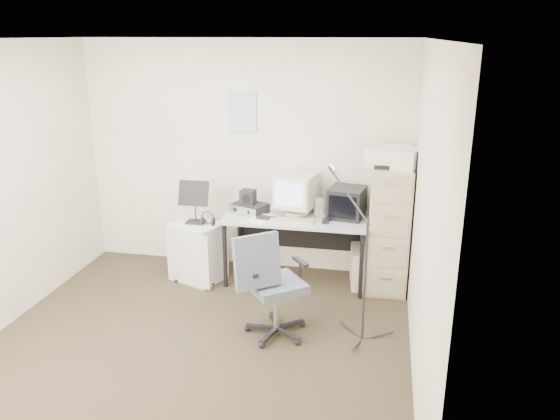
% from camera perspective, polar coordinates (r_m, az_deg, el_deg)
% --- Properties ---
extents(floor, '(3.60, 3.60, 0.01)m').
position_cam_1_polar(floor, '(4.86, -8.81, -13.86)').
color(floor, '#312719').
rests_on(floor, ground).
extents(ceiling, '(3.60, 3.60, 0.01)m').
position_cam_1_polar(ceiling, '(4.14, -10.53, 17.15)').
color(ceiling, white).
rests_on(ceiling, ground).
extents(wall_back, '(3.60, 0.02, 2.50)m').
position_cam_1_polar(wall_back, '(5.99, -3.62, 5.51)').
color(wall_back, '#EEE7CD').
rests_on(wall_back, ground).
extents(wall_front, '(3.60, 0.02, 2.50)m').
position_cam_1_polar(wall_front, '(2.85, -22.40, -10.39)').
color(wall_front, '#EEE7CD').
rests_on(wall_front, ground).
extents(wall_right, '(0.02, 3.60, 2.50)m').
position_cam_1_polar(wall_right, '(4.08, 14.84, -1.07)').
color(wall_right, '#EEE7CD').
rests_on(wall_right, ground).
extents(wall_calendar, '(0.30, 0.02, 0.44)m').
position_cam_1_polar(wall_calendar, '(5.90, -3.94, 10.24)').
color(wall_calendar, white).
rests_on(wall_calendar, wall_back).
extents(filing_cabinet, '(0.40, 0.60, 1.30)m').
position_cam_1_polar(filing_cabinet, '(5.66, 11.34, -1.88)').
color(filing_cabinet, '#C4B98D').
rests_on(filing_cabinet, floor).
extents(printer, '(0.57, 0.47, 0.19)m').
position_cam_1_polar(printer, '(5.44, 11.81, 5.43)').
color(printer, silver).
rests_on(printer, filing_cabinet).
extents(desk, '(1.50, 0.70, 0.73)m').
position_cam_1_polar(desk, '(5.80, 1.73, -4.05)').
color(desk, '#BBBBB6').
rests_on(desk, floor).
extents(crt_monitor, '(0.45, 0.47, 0.42)m').
position_cam_1_polar(crt_monitor, '(5.70, 1.74, 1.70)').
color(crt_monitor, silver).
rests_on(crt_monitor, desk).
extents(crt_tv, '(0.40, 0.42, 0.31)m').
position_cam_1_polar(crt_tv, '(5.64, 7.00, 0.79)').
color(crt_tv, black).
rests_on(crt_tv, desk).
extents(desk_speaker, '(0.11, 0.11, 0.17)m').
position_cam_1_polar(desk_speaker, '(5.73, 4.04, 0.38)').
color(desk_speaker, beige).
rests_on(desk_speaker, desk).
extents(keyboard, '(0.47, 0.20, 0.03)m').
position_cam_1_polar(keyboard, '(5.47, 1.12, -1.22)').
color(keyboard, silver).
rests_on(keyboard, desk).
extents(mouse, '(0.06, 0.11, 0.03)m').
position_cam_1_polar(mouse, '(5.49, 4.78, -1.16)').
color(mouse, black).
rests_on(mouse, desk).
extents(radio_receiver, '(0.42, 0.36, 0.10)m').
position_cam_1_polar(radio_receiver, '(5.77, -3.17, 0.20)').
color(radio_receiver, black).
rests_on(radio_receiver, desk).
extents(radio_speaker, '(0.16, 0.15, 0.15)m').
position_cam_1_polar(radio_speaker, '(5.74, -3.37, 1.39)').
color(radio_speaker, black).
rests_on(radio_speaker, radio_receiver).
extents(papers, '(0.25, 0.30, 0.02)m').
position_cam_1_polar(papers, '(5.57, -1.97, -0.91)').
color(papers, white).
rests_on(papers, desk).
extents(pc_tower, '(0.24, 0.45, 0.40)m').
position_cam_1_polar(pc_tower, '(5.84, 8.38, -5.84)').
color(pc_tower, silver).
rests_on(pc_tower, floor).
extents(office_chair, '(0.79, 0.79, 0.98)m').
position_cam_1_polar(office_chair, '(4.73, -0.41, -7.67)').
color(office_chair, '#515E6E').
rests_on(office_chair, floor).
extents(side_cart, '(0.63, 0.57, 0.63)m').
position_cam_1_polar(side_cart, '(5.93, -8.60, -4.27)').
color(side_cart, silver).
rests_on(side_cart, floor).
extents(music_stand, '(0.35, 0.23, 0.47)m').
position_cam_1_polar(music_stand, '(5.77, -8.88, 0.89)').
color(music_stand, black).
rests_on(music_stand, side_cart).
extents(headphones, '(0.21, 0.21, 0.03)m').
position_cam_1_polar(headphones, '(5.73, -7.56, -1.10)').
color(headphones, black).
rests_on(headphones, side_cart).
extents(mic_stand, '(0.03, 0.03, 1.46)m').
position_cam_1_polar(mic_stand, '(4.61, 8.96, -5.35)').
color(mic_stand, black).
rests_on(mic_stand, floor).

